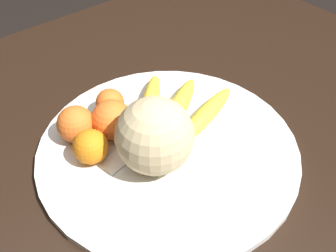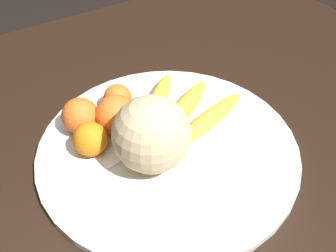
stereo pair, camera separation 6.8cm
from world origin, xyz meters
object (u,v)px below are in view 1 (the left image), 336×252
at_px(orange_back_left, 76,124).
at_px(orange_front_left, 110,103).
at_px(melon, 155,136).
at_px(fruit_bowl, 168,148).
at_px(produce_tag, 125,154).
at_px(banana_bunch, 178,109).
at_px(orange_front_right, 112,120).
at_px(kitchen_table, 183,166).
at_px(orange_mid_center, 91,147).

bearing_deg(orange_back_left, orange_front_left, -168.06).
bearing_deg(melon, fruit_bowl, -157.88).
height_order(fruit_bowl, melon, melon).
bearing_deg(produce_tag, orange_front_left, -121.43).
bearing_deg(banana_bunch, orange_back_left, 128.13).
relative_size(orange_front_left, orange_front_right, 0.75).
distance_m(banana_bunch, orange_back_left, 0.20).
bearing_deg(orange_front_left, fruit_bowl, 101.48).
height_order(kitchen_table, orange_mid_center, orange_mid_center).
bearing_deg(orange_front_left, kitchen_table, 120.99).
bearing_deg(kitchen_table, melon, 16.57).
distance_m(kitchen_table, orange_front_right, 0.19).
bearing_deg(melon, orange_front_right, -81.68).
xyz_separation_m(melon, orange_back_left, (0.07, -0.14, -0.03)).
relative_size(melon, orange_front_right, 1.77).
xyz_separation_m(orange_front_left, produce_tag, (0.04, 0.11, -0.03)).
xyz_separation_m(fruit_bowl, produce_tag, (0.07, -0.03, 0.01)).
bearing_deg(orange_back_left, orange_front_right, 147.65).
height_order(orange_front_left, orange_front_right, orange_front_right).
bearing_deg(fruit_bowl, kitchen_table, -168.49).
distance_m(melon, orange_front_right, 0.11).
xyz_separation_m(fruit_bowl, orange_back_left, (0.11, -0.12, 0.04)).
height_order(melon, orange_back_left, melon).
relative_size(orange_front_right, orange_mid_center, 1.21).
xyz_separation_m(orange_front_right, orange_back_left, (0.06, -0.04, -0.00)).
relative_size(orange_mid_center, produce_tag, 0.60).
xyz_separation_m(kitchen_table, melon, (0.09, 0.03, 0.17)).
bearing_deg(banana_bunch, orange_mid_center, 146.90).
xyz_separation_m(orange_mid_center, produce_tag, (-0.05, 0.03, -0.03)).
relative_size(fruit_bowl, orange_back_left, 6.94).
relative_size(kitchen_table, orange_front_left, 23.74).
relative_size(fruit_bowl, melon, 3.60).
height_order(orange_front_left, produce_tag, orange_front_left).
relative_size(kitchen_table, banana_bunch, 5.83).
distance_m(orange_front_left, orange_front_right, 0.06).
bearing_deg(orange_front_left, produce_tag, 68.10).
bearing_deg(orange_back_left, orange_mid_center, 82.65).
relative_size(orange_front_right, produce_tag, 0.72).
bearing_deg(orange_front_right, orange_front_left, -119.37).
bearing_deg(kitchen_table, produce_tag, -10.21).
bearing_deg(orange_front_right, produce_tag, 75.97).
relative_size(orange_front_left, orange_mid_center, 0.90).
distance_m(fruit_bowl, melon, 0.09).
bearing_deg(orange_front_right, orange_back_left, -32.35).
distance_m(kitchen_table, fruit_bowl, 0.11).
bearing_deg(banana_bunch, kitchen_table, -144.61).
relative_size(melon, orange_front_left, 2.37).
relative_size(melon, produce_tag, 1.27).
bearing_deg(orange_front_right, fruit_bowl, 123.55).
xyz_separation_m(kitchen_table, orange_back_left, (0.17, -0.11, 0.13)).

